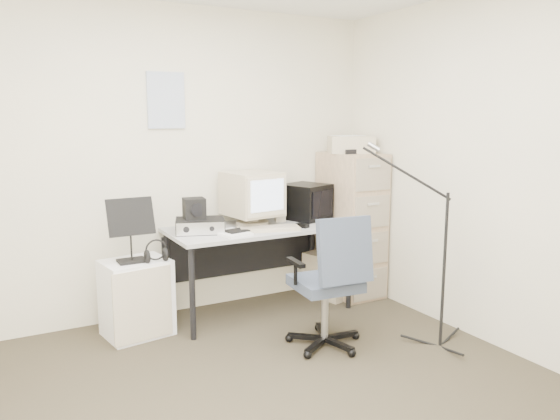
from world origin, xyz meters
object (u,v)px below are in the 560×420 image
desk (260,269)px  side_cart (136,298)px  office_chair (325,281)px  filing_cabinet (351,224)px

desk → side_cart: bearing=-179.7°
office_chair → side_cart: size_ratio=1.68×
office_chair → desk: bearing=101.5°
office_chair → filing_cabinet: bearing=51.2°
office_chair → side_cart: office_chair is taller
desk → side_cart: desk is taller
filing_cabinet → office_chair: bearing=-134.2°
filing_cabinet → desk: 0.99m
filing_cabinet → desk: (-0.95, -0.03, -0.29)m
filing_cabinet → office_chair: filing_cabinet is taller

